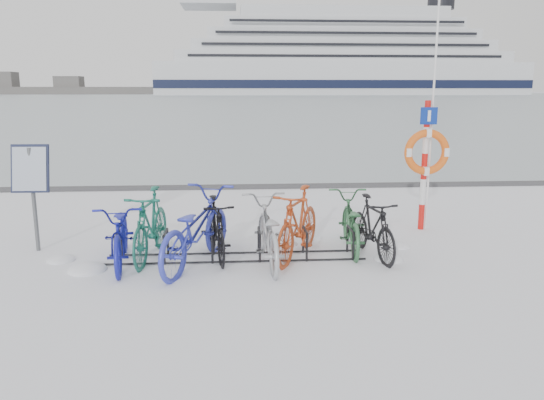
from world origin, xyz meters
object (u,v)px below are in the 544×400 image
object	(u,v)px
bike_rack	(236,247)
lifebuoy_station	(427,152)
cruise_ferry	(339,62)
info_board	(31,175)

from	to	relation	value
bike_rack	lifebuoy_station	distance (m)	4.00
lifebuoy_station	cruise_ferry	distance (m)	225.25
bike_rack	lifebuoy_station	xyz separation A→B (m)	(3.49, 1.47, 1.28)
info_board	lifebuoy_station	xyz separation A→B (m)	(6.73, 0.86, 0.20)
cruise_ferry	bike_rack	bearing A→B (deg)	-101.25
bike_rack	cruise_ferry	world-z (taller)	cruise_ferry
lifebuoy_station	cruise_ferry	bearing A→B (deg)	79.55
bike_rack	info_board	size ratio (longest dim) A/B	2.30
lifebuoy_station	bike_rack	bearing A→B (deg)	-157.15
lifebuoy_station	cruise_ferry	world-z (taller)	cruise_ferry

